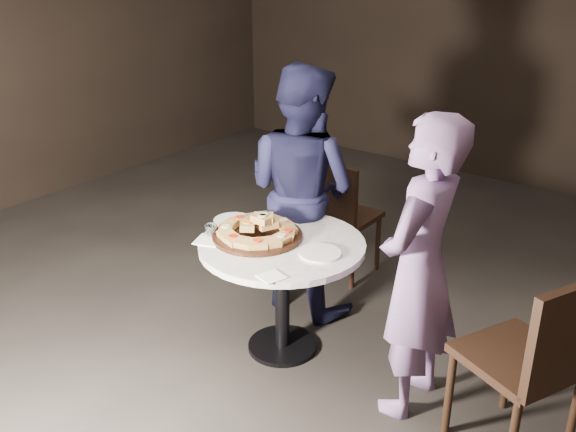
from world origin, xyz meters
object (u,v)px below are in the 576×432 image
at_px(chair_right, 538,356).
at_px(diner_teal, 419,270).
at_px(serving_board, 257,236).
at_px(focaccia_pile, 258,228).
at_px(chair_far, 339,211).
at_px(water_glass, 211,230).
at_px(table, 282,263).
at_px(diner_navy, 301,190).

relative_size(chair_right, diner_teal, 0.63).
distance_m(serving_board, focaccia_pile, 0.04).
bearing_deg(chair_far, water_glass, 83.03).
height_order(focaccia_pile, chair_right, chair_right).
relative_size(table, diner_teal, 0.61).
height_order(serving_board, diner_teal, diner_teal).
xyz_separation_m(serving_board, focaccia_pile, (0.00, 0.00, 0.04)).
xyz_separation_m(table, focaccia_pile, (-0.14, -0.03, 0.17)).
height_order(serving_board, diner_navy, diner_navy).
distance_m(focaccia_pile, chair_far, 0.95).
height_order(focaccia_pile, chair_far, chair_far).
distance_m(serving_board, chair_right, 1.48).
distance_m(chair_right, diner_navy, 1.65).
bearing_deg(serving_board, chair_far, 95.61).
distance_m(chair_right, diner_teal, 0.60).
distance_m(diner_navy, diner_teal, 1.09).
bearing_deg(chair_right, serving_board, -65.45).
bearing_deg(focaccia_pile, chair_far, 95.66).
relative_size(serving_board, diner_navy, 0.32).
xyz_separation_m(chair_right, diner_navy, (-1.57, 0.48, 0.21)).
xyz_separation_m(table, diner_navy, (-0.23, 0.47, 0.21)).
bearing_deg(diner_teal, diner_navy, -116.16).
distance_m(chair_far, chair_right, 1.80).
relative_size(focaccia_pile, chair_right, 0.46).
height_order(chair_right, diner_teal, diner_teal).
xyz_separation_m(serving_board, diner_navy, (-0.09, 0.51, 0.08)).
height_order(focaccia_pile, diner_teal, diner_teal).
bearing_deg(serving_board, table, 14.16).
distance_m(table, chair_far, 0.91).
distance_m(focaccia_pile, chair_right, 1.48).
height_order(chair_right, diner_navy, diner_navy).
bearing_deg(diner_teal, chair_far, -132.82).
xyz_separation_m(diner_navy, diner_teal, (0.99, -0.44, -0.02)).
xyz_separation_m(serving_board, diner_teal, (0.90, 0.06, 0.06)).
xyz_separation_m(chair_far, diner_teal, (0.99, -0.85, 0.25)).
bearing_deg(diner_teal, table, -89.94).
height_order(diner_navy, diner_teal, diner_navy).
bearing_deg(focaccia_pile, diner_navy, 100.33).
height_order(serving_board, focaccia_pile, focaccia_pile).
bearing_deg(diner_navy, table, 116.44).
bearing_deg(chair_right, diner_teal, -70.29).
bearing_deg(focaccia_pile, chair_right, 0.85).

